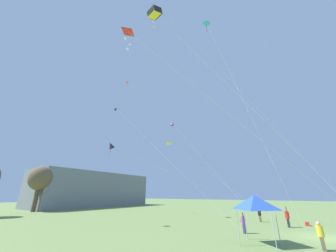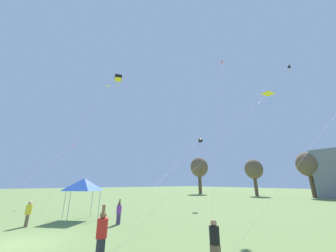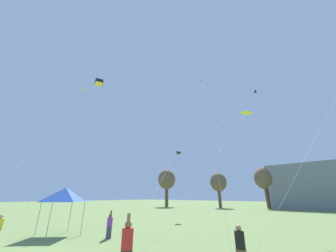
# 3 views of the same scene
# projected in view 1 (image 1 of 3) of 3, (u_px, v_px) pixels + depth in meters

# --- Properties ---
(ground_plane) EXTENTS (220.00, 220.00, 0.00)m
(ground_plane) POSITION_uv_depth(u_px,v_px,m) (326.00, 238.00, 15.05)
(ground_plane) COLOR olive
(distant_building) EXTENTS (32.90, 12.30, 9.29)m
(distant_building) POSITION_uv_depth(u_px,v_px,m) (94.00, 190.00, 55.59)
(distant_building) COLOR slate
(distant_building) RESTS_ON ground
(tree_far_centre) EXTENTS (4.52, 4.52, 9.12)m
(tree_far_centre) POSITION_uv_depth(u_px,v_px,m) (40.00, 179.00, 40.21)
(tree_far_centre) COLOR brown
(tree_far_centre) RESTS_ON ground
(festival_tent) EXTENTS (2.51, 2.51, 3.27)m
(festival_tent) POSITION_uv_depth(u_px,v_px,m) (255.00, 202.00, 14.06)
(festival_tent) COLOR #B7B7BC
(festival_tent) RESTS_ON ground
(cooler_box) EXTENTS (0.59, 0.40, 0.38)m
(cooler_box) POSITION_uv_depth(u_px,v_px,m) (307.00, 224.00, 21.09)
(cooler_box) COLOR red
(cooler_box) RESTS_ON ground
(person_black_shirt) EXTENTS (0.37, 0.37, 1.58)m
(person_black_shirt) POSITION_uv_depth(u_px,v_px,m) (260.00, 215.00, 24.26)
(person_black_shirt) COLOR brown
(person_black_shirt) RESTS_ON ground
(person_yellow_shirt) EXTENTS (0.39, 0.39, 1.66)m
(person_yellow_shirt) POSITION_uv_depth(u_px,v_px,m) (321.00, 235.00, 11.99)
(person_yellow_shirt) COLOR brown
(person_yellow_shirt) RESTS_ON ground
(person_purple_shirt) EXTENTS (0.36, 0.36, 1.73)m
(person_purple_shirt) POSITION_uv_depth(u_px,v_px,m) (244.00, 223.00, 17.18)
(person_purple_shirt) COLOR #473860
(person_purple_shirt) RESTS_ON ground
(person_red_shirt) EXTENTS (0.42, 0.42, 2.06)m
(person_red_shirt) POSITION_uv_depth(u_px,v_px,m) (287.00, 217.00, 20.35)
(person_red_shirt) COLOR #282833
(person_red_shirt) RESTS_ON ground
(kite_red_delta_0) EXTENTS (10.54, 7.72, 8.58)m
(kite_red_delta_0) POSITION_uv_depth(u_px,v_px,m) (140.00, 41.00, 6.20)
(kite_red_delta_0) COLOR silver
(kite_red_delta_0) RESTS_ON ground
(kite_cyan_delta_1) EXTENTS (4.07, 7.51, 27.45)m
(kite_cyan_delta_1) POSITION_uv_depth(u_px,v_px,m) (207.00, 24.00, 27.68)
(kite_cyan_delta_1) COLOR silver
(kite_cyan_delta_1) RESTS_ON ground
(kite_purple_diamond_2) EXTENTS (11.12, 20.56, 21.73)m
(kite_purple_diamond_2) POSITION_uv_depth(u_px,v_px,m) (172.00, 124.00, 49.97)
(kite_purple_diamond_2) COLOR silver
(kite_purple_diamond_2) RESTS_ON ground
(kite_black_box_3) EXTENTS (4.83, 11.82, 18.74)m
(kite_black_box_3) POSITION_uv_depth(u_px,v_px,m) (155.00, 13.00, 16.37)
(kite_black_box_3) COLOR silver
(kite_black_box_3) RESTS_ON ground
(kite_black_diamond_4) EXTENTS (5.56, 25.86, 21.47)m
(kite_black_diamond_4) POSITION_uv_depth(u_px,v_px,m) (116.00, 109.00, 40.91)
(kite_black_diamond_4) COLOR silver
(kite_black_diamond_4) RESTS_ON ground
(kite_black_diamond_5) EXTENTS (11.20, 18.01, 9.68)m
(kite_black_diamond_5) POSITION_uv_depth(u_px,v_px,m) (111.00, 146.00, 23.51)
(kite_black_diamond_5) COLOR silver
(kite_black_diamond_5) RESTS_ON ground
(kite_pink_diamond_6) EXTENTS (10.30, 16.19, 21.75)m
(kite_pink_diamond_6) POSITION_uv_depth(u_px,v_px,m) (128.00, 82.00, 31.62)
(kite_pink_diamond_6) COLOR silver
(kite_pink_diamond_6) RESTS_ON ground
(kite_yellow_delta_8) EXTENTS (1.20, 15.74, 11.89)m
(kite_yellow_delta_8) POSITION_uv_depth(u_px,v_px,m) (169.00, 144.00, 32.32)
(kite_yellow_delta_8) COLOR silver
(kite_yellow_delta_8) RESTS_ON ground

